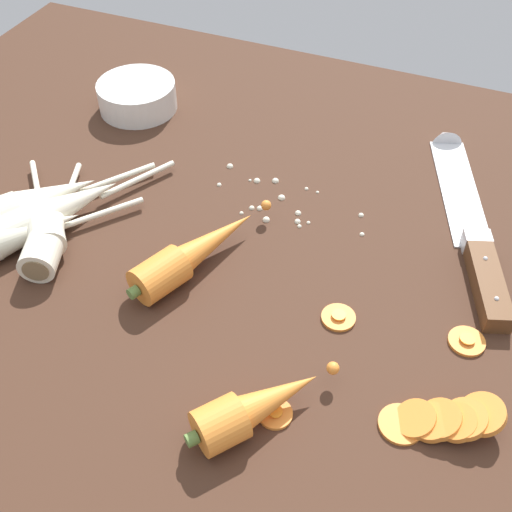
# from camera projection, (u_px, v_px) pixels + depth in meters

# --- Properties ---
(ground_plane) EXTENTS (1.20, 0.90, 0.04)m
(ground_plane) POSITION_uv_depth(u_px,v_px,m) (263.00, 266.00, 0.72)
(ground_plane) COLOR #42281C
(chefs_knife) EXTENTS (0.15, 0.34, 0.04)m
(chefs_knife) POSITION_uv_depth(u_px,v_px,m) (466.00, 210.00, 0.75)
(chefs_knife) COLOR silver
(chefs_knife) RESTS_ON ground_plane
(whole_carrot) EXTENTS (0.10, 0.19, 0.04)m
(whole_carrot) POSITION_uv_depth(u_px,v_px,m) (193.00, 253.00, 0.68)
(whole_carrot) COLOR orange
(whole_carrot) RESTS_ON ground_plane
(whole_carrot_second) EXTENTS (0.11, 0.13, 0.04)m
(whole_carrot_second) POSITION_uv_depth(u_px,v_px,m) (255.00, 407.00, 0.55)
(whole_carrot_second) COLOR orange
(whole_carrot_second) RESTS_ON ground_plane
(parsnip_front) EXTENTS (0.09, 0.19, 0.04)m
(parsnip_front) POSITION_uv_depth(u_px,v_px,m) (51.00, 230.00, 0.71)
(parsnip_front) COLOR silver
(parsnip_front) RESTS_ON ground_plane
(parsnip_mid_left) EXTENTS (0.13, 0.22, 0.04)m
(parsnip_mid_left) POSITION_uv_depth(u_px,v_px,m) (59.00, 210.00, 0.73)
(parsnip_mid_left) COLOR silver
(parsnip_mid_left) RESTS_ON ground_plane
(parsnip_mid_right) EXTENTS (0.13, 0.14, 0.04)m
(parsnip_mid_right) POSITION_uv_depth(u_px,v_px,m) (42.00, 214.00, 0.72)
(parsnip_mid_right) COLOR silver
(parsnip_mid_right) RESTS_ON ground_plane
(parsnip_back) EXTENTS (0.15, 0.20, 0.04)m
(parsnip_back) POSITION_uv_depth(u_px,v_px,m) (36.00, 201.00, 0.74)
(parsnip_back) COLOR silver
(parsnip_back) RESTS_ON ground_plane
(parsnip_outer) EXTENTS (0.16, 0.19, 0.04)m
(parsnip_outer) POSITION_uv_depth(u_px,v_px,m) (16.00, 236.00, 0.70)
(parsnip_outer) COLOR silver
(parsnip_outer) RESTS_ON ground_plane
(carrot_slice_stack) EXTENTS (0.10, 0.07, 0.04)m
(carrot_slice_stack) POSITION_uv_depth(u_px,v_px,m) (442.00, 420.00, 0.55)
(carrot_slice_stack) COLOR orange
(carrot_slice_stack) RESTS_ON ground_plane
(carrot_slice_stray_near) EXTENTS (0.03, 0.03, 0.01)m
(carrot_slice_stray_near) POSITION_uv_depth(u_px,v_px,m) (275.00, 413.00, 0.56)
(carrot_slice_stray_near) COLOR orange
(carrot_slice_stray_near) RESTS_ON ground_plane
(carrot_slice_stray_mid) EXTENTS (0.04, 0.04, 0.01)m
(carrot_slice_stray_mid) POSITION_uv_depth(u_px,v_px,m) (339.00, 316.00, 0.64)
(carrot_slice_stray_mid) COLOR orange
(carrot_slice_stray_mid) RESTS_ON ground_plane
(carrot_slice_stray_far) EXTENTS (0.04, 0.04, 0.01)m
(carrot_slice_stray_far) POSITION_uv_depth(u_px,v_px,m) (467.00, 340.00, 0.62)
(carrot_slice_stray_far) COLOR orange
(carrot_slice_stray_far) RESTS_ON ground_plane
(prep_bowl) EXTENTS (0.11, 0.11, 0.04)m
(prep_bowl) POSITION_uv_depth(u_px,v_px,m) (137.00, 95.00, 0.90)
(prep_bowl) COLOR white
(prep_bowl) RESTS_ON ground_plane
(mince_crumbs) EXTENTS (0.20, 0.09, 0.01)m
(mince_crumbs) POSITION_uv_depth(u_px,v_px,m) (275.00, 197.00, 0.77)
(mince_crumbs) COLOR silver
(mince_crumbs) RESTS_ON ground_plane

